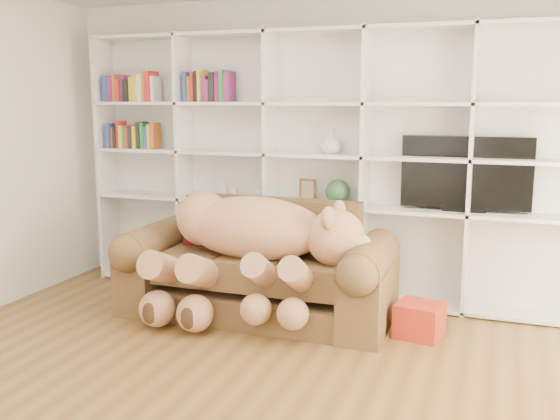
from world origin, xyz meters
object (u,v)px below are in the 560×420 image
at_px(sofa, 258,273).
at_px(gift_box, 419,320).
at_px(teddy_bear, 251,242).
at_px(tv, 466,174).

relative_size(sofa, gift_box, 6.78).
xyz_separation_m(teddy_bear, gift_box, (1.33, 0.11, -0.53)).
bearing_deg(teddy_bear, tv, 38.76).
bearing_deg(sofa, gift_box, -3.11).
bearing_deg(tv, gift_box, -107.81).
bearing_deg(sofa, tv, 23.24).
distance_m(teddy_bear, gift_box, 1.44).
distance_m(sofa, gift_box, 1.37).
bearing_deg(teddy_bear, gift_box, 14.71).
distance_m(sofa, teddy_bear, 0.36).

